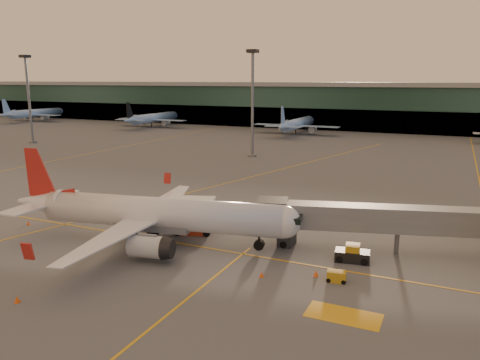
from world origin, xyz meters
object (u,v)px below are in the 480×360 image
at_px(main_airplane, 152,214).
at_px(pushback_tug, 352,255).
at_px(gpu_cart, 337,277).
at_px(catering_truck, 192,213).

bearing_deg(main_airplane, pushback_tug, -0.96).
bearing_deg(pushback_tug, gpu_cart, -101.50).
bearing_deg(gpu_cart, catering_truck, 153.61).
bearing_deg(main_airplane, catering_truck, 53.16).
distance_m(gpu_cart, pushback_tug, 5.73).
bearing_deg(pushback_tug, main_airplane, -178.41).
relative_size(main_airplane, gpu_cart, 18.33).
xyz_separation_m(main_airplane, catering_truck, (2.38, 4.89, -0.90)).
distance_m(main_airplane, catering_truck, 5.52).
distance_m(catering_truck, gpu_cart, 20.84).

